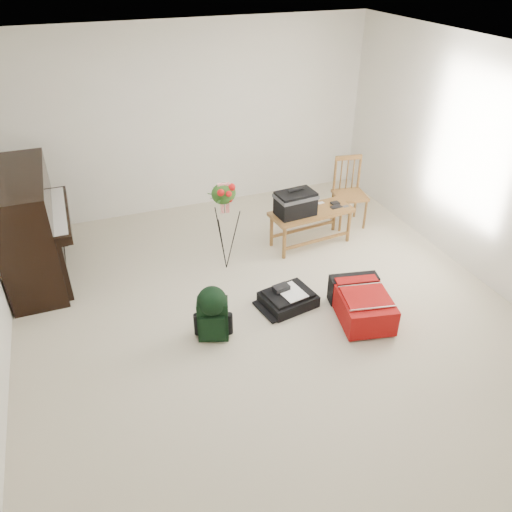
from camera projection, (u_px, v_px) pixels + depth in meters
name	position (u px, v px, depth m)	size (l,w,h in m)	color
floor	(269.00, 314.00, 5.20)	(5.00, 5.50, 0.01)	beige
ceiling	(273.00, 62.00, 3.86)	(5.00, 5.50, 0.01)	white
wall_back	(193.00, 120.00, 6.70)	(5.00, 0.04, 2.50)	white
wall_right	(489.00, 168.00, 5.27)	(0.04, 5.50, 2.50)	white
piano	(31.00, 230.00, 5.49)	(0.71, 1.50, 1.25)	black
bench	(300.00, 205.00, 6.06)	(1.07, 0.51, 0.80)	#9B6832
dining_chair	(349.00, 193.00, 6.63)	(0.45, 0.45, 0.92)	#9B6832
red_suitcase	(359.00, 301.00, 5.11)	(0.63, 0.82, 0.31)	#AD1307
black_duffel	(288.00, 298.00, 5.29)	(0.60, 0.51, 0.22)	black
green_backpack	(213.00, 311.00, 4.73)	(0.33, 0.31, 0.58)	black
flower_stand	(225.00, 227.00, 5.64)	(0.41, 0.41, 1.12)	black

